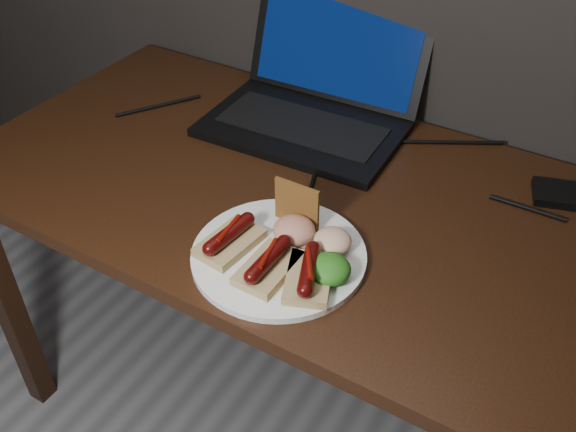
{
  "coord_description": "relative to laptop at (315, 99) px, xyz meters",
  "views": [
    {
      "loc": [
        0.47,
        0.52,
        1.48
      ],
      "look_at": [
        0.05,
        1.22,
        0.82
      ],
      "focal_mm": 40.0,
      "sensor_mm": 36.0,
      "label": 1
    }
  ],
  "objects": [
    {
      "name": "salsa_mound",
      "position": [
        0.17,
        -0.38,
        -0.02
      ],
      "size": [
        0.07,
        0.07,
        0.04
      ],
      "primitive_type": "ellipsoid",
      "color": "#9F0F15",
      "rests_on": "plate"
    },
    {
      "name": "crispbread",
      "position": [
        0.16,
        -0.34,
        0.0
      ],
      "size": [
        0.09,
        0.01,
        0.08
      ],
      "primitive_type": "cube",
      "color": "olive",
      "rests_on": "plate"
    },
    {
      "name": "desk_cables",
      "position": [
        0.11,
        -0.07,
        -0.05
      ],
      "size": [
        0.95,
        0.37,
        0.01
      ],
      "color": "black",
      "rests_on": "desk"
    },
    {
      "name": "coleslaw_mound",
      "position": [
        0.24,
        -0.37,
        -0.02
      ],
      "size": [
        0.06,
        0.06,
        0.04
      ],
      "primitive_type": "ellipsoid",
      "color": "beige",
      "rests_on": "plate"
    },
    {
      "name": "salad_greens",
      "position": [
        0.27,
        -0.43,
        -0.02
      ],
      "size": [
        0.07,
        0.07,
        0.04
      ],
      "primitive_type": "ellipsoid",
      "color": "#1C5511",
      "rests_on": "plate"
    },
    {
      "name": "laptop",
      "position": [
        0.0,
        0.0,
        0.0
      ],
      "size": [
        0.43,
        0.37,
        0.25
      ],
      "color": "black",
      "rests_on": "desk"
    },
    {
      "name": "plate",
      "position": [
        0.17,
        -0.43,
        -0.05
      ],
      "size": [
        0.34,
        0.34,
        0.01
      ],
      "primitive_type": "cylinder",
      "rotation": [
        0.0,
        0.0,
        0.17
      ],
      "color": "white",
      "rests_on": "desk"
    },
    {
      "name": "hard_drive",
      "position": [
        0.54,
        -0.01,
        -0.04
      ],
      "size": [
        0.13,
        0.11,
        0.02
      ],
      "primitive_type": "cube",
      "rotation": [
        0.0,
        0.0,
        0.31
      ],
      "color": "black",
      "rests_on": "desk"
    },
    {
      "name": "desk",
      "position": [
        0.12,
        -0.24,
        -0.14
      ],
      "size": [
        1.4,
        0.7,
        0.75
      ],
      "color": "#361A0D",
      "rests_on": "ground"
    },
    {
      "name": "bread_sausage_left",
      "position": [
        0.09,
        -0.45,
        -0.02
      ],
      "size": [
        0.08,
        0.12,
        0.04
      ],
      "color": "tan",
      "rests_on": "plate"
    },
    {
      "name": "bread_sausage_center",
      "position": [
        0.18,
        -0.47,
        -0.02
      ],
      "size": [
        0.07,
        0.12,
        0.04
      ],
      "color": "tan",
      "rests_on": "plate"
    },
    {
      "name": "bread_sausage_right",
      "position": [
        0.25,
        -0.46,
        -0.02
      ],
      "size": [
        0.11,
        0.13,
        0.04
      ],
      "color": "tan",
      "rests_on": "plate"
    }
  ]
}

